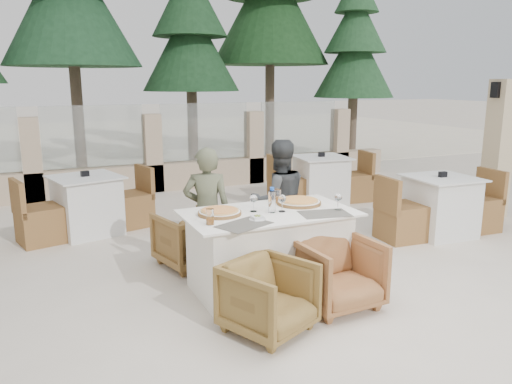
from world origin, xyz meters
name	(u,v)px	position (x,y,z in m)	size (l,w,h in m)	color
ground	(267,287)	(0.00, 0.00, 0.00)	(80.00, 80.00, 0.00)	beige
sand_patch	(94,139)	(0.00, 14.00, 0.01)	(30.00, 16.00, 0.01)	#F8EACB
perimeter_wall_far	(153,148)	(0.00, 4.80, 0.80)	(10.00, 0.34, 1.60)	tan
lantern_pillar	(498,149)	(4.20, 1.00, 1.00)	(0.34, 0.34, 2.00)	beige
pine_mid_left	(71,19)	(-1.00, 7.50, 3.25)	(2.86, 2.86, 6.50)	#1D4627
pine_centre	(191,57)	(1.50, 7.20, 2.50)	(2.20, 2.20, 5.00)	#1C4222
pine_mid_right	(270,23)	(3.80, 7.80, 3.40)	(2.99, 2.99, 6.80)	#1A3F1C
pine_far_right	(354,70)	(5.50, 6.50, 2.25)	(1.98, 1.98, 4.50)	#234E2A
dining_table	(269,251)	(-0.01, -0.04, 0.39)	(1.60, 0.90, 0.77)	white
placemat_near_left	(244,225)	(-0.39, -0.35, 0.77)	(0.45, 0.30, 0.00)	#56524A
placemat_near_right	(325,214)	(0.43, -0.32, 0.77)	(0.45, 0.30, 0.00)	#5E5A50
pizza_left	(220,212)	(-0.46, 0.06, 0.80)	(0.40, 0.40, 0.05)	#D0531C
pizza_right	(299,201)	(0.40, 0.11, 0.80)	(0.44, 0.44, 0.06)	orange
water_bottle	(272,200)	(0.01, -0.07, 0.89)	(0.07, 0.07, 0.24)	silver
wine_glass_centre	(253,202)	(-0.14, 0.03, 0.86)	(0.08, 0.08, 0.18)	silver
wine_glass_near	(282,202)	(0.11, -0.09, 0.86)	(0.08, 0.08, 0.18)	silver
wine_glass_corner	(338,201)	(0.61, -0.26, 0.86)	(0.08, 0.08, 0.18)	white
beer_glass_left	(210,217)	(-0.65, -0.21, 0.84)	(0.07, 0.07, 0.14)	orange
beer_glass_right	(278,196)	(0.23, 0.24, 0.84)	(0.07, 0.07, 0.14)	orange
olive_dish	(257,217)	(-0.22, -0.25, 0.79)	(0.11, 0.11, 0.04)	silver
armchair_far_left	(190,239)	(-0.51, 0.90, 0.30)	(0.64, 0.65, 0.59)	olive
armchair_far_right	(268,236)	(0.34, 0.70, 0.27)	(0.58, 0.60, 0.55)	brown
armchair_near_left	(269,297)	(-0.37, -0.80, 0.29)	(0.62, 0.64, 0.58)	olive
armchair_near_right	(337,273)	(0.38, -0.63, 0.31)	(0.66, 0.68, 0.62)	#9C6439
diner_left	(207,212)	(-0.41, 0.58, 0.67)	(0.49, 0.32, 1.33)	#565A41
diner_right	(279,201)	(0.43, 0.62, 0.68)	(0.66, 0.52, 1.36)	#373A3C
bg_table_a	(87,205)	(-1.39, 2.55, 0.39)	(1.64, 0.82, 0.77)	silver
bg_table_b	(321,180)	(2.30, 2.77, 0.39)	(1.64, 0.82, 0.77)	white
bg_table_c	(440,206)	(2.78, 0.61, 0.39)	(1.64, 0.82, 0.77)	silver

